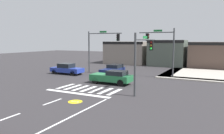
# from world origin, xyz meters

# --- Properties ---
(ground_plane) EXTENTS (120.00, 120.00, 0.00)m
(ground_plane) POSITION_xyz_m (0.00, 0.00, 0.00)
(ground_plane) COLOR #302D30
(crosswalk_near) EXTENTS (5.98, 2.66, 0.01)m
(crosswalk_near) POSITION_xyz_m (-0.00, -4.50, 0.00)
(crosswalk_near) COLOR silver
(crosswalk_near) RESTS_ON ground_plane
(lane_markings) EXTENTS (6.80, 20.25, 0.01)m
(lane_markings) POSITION_xyz_m (1.11, -12.02, 0.00)
(lane_markings) COLOR white
(lane_markings) RESTS_ON ground_plane
(bike_detector_marking) EXTENTS (1.10, 1.10, 0.01)m
(bike_detector_marking) POSITION_xyz_m (1.51, -8.69, 0.00)
(bike_detector_marking) COLOR yellow
(bike_detector_marking) RESTS_ON ground_plane
(curb_corner_northeast) EXTENTS (10.00, 10.60, 0.15)m
(curb_corner_northeast) POSITION_xyz_m (8.49, 9.42, 0.07)
(curb_corner_northeast) COLOR #B2AA9E
(curb_corner_northeast) RESTS_ON ground_plane
(storefront_row) EXTENTS (23.75, 6.80, 4.73)m
(storefront_row) POSITION_xyz_m (1.03, 18.86, 2.27)
(storefront_row) COLOR gray
(storefront_row) RESTS_ON ground_plane
(traffic_signal_northeast) EXTENTS (4.55, 0.32, 6.14)m
(traffic_signal_northeast) POSITION_xyz_m (4.45, 5.41, 4.18)
(traffic_signal_northeast) COLOR #383A3D
(traffic_signal_northeast) RESTS_ON ground_plane
(traffic_signal_southeast) EXTENTS (0.32, 5.59, 5.27)m
(traffic_signal_southeast) POSITION_xyz_m (4.97, -3.02, 3.61)
(traffic_signal_southeast) COLOR #383A3D
(traffic_signal_southeast) RESTS_ON ground_plane
(traffic_signal_northwest) EXTENTS (5.32, 0.32, 5.97)m
(traffic_signal_northwest) POSITION_xyz_m (-4.04, 4.97, 4.19)
(traffic_signal_northwest) COLOR #383A3D
(traffic_signal_northwest) RESTS_ON ground_plane
(car_navy) EXTENTS (1.85, 4.17, 1.43)m
(car_navy) POSITION_xyz_m (-1.63, 3.96, 0.74)
(car_navy) COLOR #141E4C
(car_navy) RESTS_ON ground_plane
(car_blue) EXTENTS (4.65, 1.77, 1.50)m
(car_blue) POSITION_xyz_m (-7.82, 1.98, 0.75)
(car_blue) COLOR #23389E
(car_blue) RESTS_ON ground_plane
(car_green) EXTENTS (4.46, 1.81, 1.47)m
(car_green) POSITION_xyz_m (0.90, -1.26, 0.75)
(car_green) COLOR #1E6638
(car_green) RESTS_ON ground_plane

